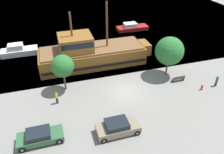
% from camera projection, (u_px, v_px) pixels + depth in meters
% --- Properties ---
extents(ground_plane, '(160.00, 160.00, 0.00)m').
position_uv_depth(ground_plane, '(126.00, 92.00, 27.58)').
color(ground_plane, gray).
extents(water_surface, '(80.00, 80.00, 0.00)m').
position_uv_depth(water_surface, '(74.00, 3.00, 62.80)').
color(water_surface, '#33566B').
rests_on(water_surface, ground).
extents(pirate_ship, '(16.81, 5.18, 9.16)m').
position_uv_depth(pirate_ship, '(91.00, 54.00, 32.55)').
color(pirate_ship, brown).
rests_on(pirate_ship, water_surface).
extents(moored_boat_dockside, '(5.74, 2.18, 1.82)m').
position_uv_depth(moored_boat_dockside, '(19.00, 51.00, 35.78)').
color(moored_boat_dockside, silver).
rests_on(moored_boat_dockside, water_surface).
extents(moored_boat_outer, '(6.41, 2.34, 1.48)m').
position_uv_depth(moored_boat_outer, '(132.00, 27.00, 45.04)').
color(moored_boat_outer, maroon).
rests_on(moored_boat_outer, water_surface).
extents(parked_car_curb_front, '(4.29, 1.90, 1.32)m').
position_uv_depth(parked_car_curb_front, '(40.00, 136.00, 20.64)').
color(parked_car_curb_front, '#2D5B38').
rests_on(parked_car_curb_front, ground_plane).
extents(parked_car_curb_mid, '(4.29, 2.00, 1.48)m').
position_uv_depth(parked_car_curb_mid, '(118.00, 127.00, 21.53)').
color(parked_car_curb_mid, '#7F705B').
rests_on(parked_car_curb_mid, ground_plane).
extents(fire_hydrant, '(0.42, 0.25, 0.76)m').
position_uv_depth(fire_hydrant, '(202.00, 87.00, 27.71)').
color(fire_hydrant, red).
rests_on(fire_hydrant, ground_plane).
extents(bench_promenade_east, '(1.74, 0.45, 0.85)m').
position_uv_depth(bench_promenade_east, '(179.00, 79.00, 29.30)').
color(bench_promenade_east, '#4C4742').
rests_on(bench_promenade_east, ground_plane).
extents(pedestrian_walking_near, '(0.32, 0.32, 1.55)m').
position_uv_depth(pedestrian_walking_near, '(217.00, 81.00, 28.23)').
color(pedestrian_walking_near, '#232838').
rests_on(pedestrian_walking_near, ground_plane).
extents(pedestrian_walking_far, '(0.32, 0.32, 1.58)m').
position_uv_depth(pedestrian_walking_far, '(57.00, 98.00, 25.31)').
color(pedestrian_walking_far, '#232838').
rests_on(pedestrian_walking_far, ground_plane).
extents(tree_row_east, '(2.77, 2.77, 4.80)m').
position_uv_depth(tree_row_east, '(63.00, 66.00, 26.20)').
color(tree_row_east, brown).
rests_on(tree_row_east, ground_plane).
extents(tree_row_mideast, '(3.83, 3.83, 5.57)m').
position_uv_depth(tree_row_mideast, '(169.00, 51.00, 29.03)').
color(tree_row_mideast, brown).
rests_on(tree_row_mideast, ground_plane).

